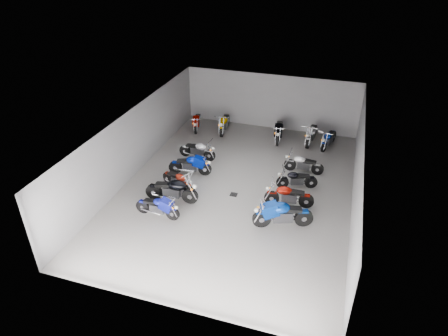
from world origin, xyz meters
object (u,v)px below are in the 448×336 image
at_px(motorcycle_right_f, 303,164).
at_px(motorcycle_back_e, 311,134).
at_px(motorcycle_back_b, 224,123).
at_px(motorcycle_right_e, 297,179).
at_px(motorcycle_left_c, 172,190).
at_px(motorcycle_left_f, 198,150).
at_px(motorcycle_right_c, 282,214).
at_px(motorcycle_back_f, 329,139).
at_px(motorcycle_left_b, 158,207).
at_px(motorcycle_left_d, 178,180).
at_px(motorcycle_back_d, 279,131).
at_px(drain_grate, 234,194).
at_px(motorcycle_left_e, 191,165).
at_px(motorcycle_right_d, 288,196).
at_px(motorcycle_back_a, 197,122).

height_order(motorcycle_right_f, motorcycle_back_e, motorcycle_back_e).
bearing_deg(motorcycle_back_b, motorcycle_right_e, 130.45).
height_order(motorcycle_left_c, motorcycle_back_b, motorcycle_left_c).
xyz_separation_m(motorcycle_left_f, motorcycle_right_c, (5.09, -4.16, 0.10)).
bearing_deg(motorcycle_back_f, motorcycle_left_b, 69.15).
xyz_separation_m(motorcycle_left_d, motorcycle_back_e, (5.11, 6.50, 0.08)).
bearing_deg(motorcycle_back_f, motorcycle_back_d, 13.70).
bearing_deg(drain_grate, motorcycle_back_b, 111.09).
height_order(drain_grate, motorcycle_left_e, motorcycle_left_e).
height_order(motorcycle_left_b, motorcycle_left_c, motorcycle_left_c).
bearing_deg(motorcycle_back_b, motorcycle_back_d, 172.45).
bearing_deg(motorcycle_left_b, motorcycle_right_c, 103.32).
xyz_separation_m(drain_grate, motorcycle_right_d, (2.41, -0.09, 0.49)).
distance_m(motorcycle_left_c, motorcycle_left_d, 0.95).
distance_m(motorcycle_right_e, motorcycle_back_b, 6.80).
bearing_deg(motorcycle_right_c, motorcycle_back_a, 20.54).
height_order(motorcycle_left_c, motorcycle_right_e, motorcycle_left_c).
xyz_separation_m(drain_grate, motorcycle_right_f, (2.63, 2.86, 0.45)).
relative_size(drain_grate, motorcycle_right_f, 0.17).
bearing_deg(motorcycle_left_e, motorcycle_right_f, 99.52).
xyz_separation_m(motorcycle_right_c, motorcycle_right_d, (0.01, 1.44, -0.07)).
distance_m(motorcycle_left_f, motorcycle_back_e, 6.39).
bearing_deg(motorcycle_left_b, drain_grate, 137.28).
distance_m(motorcycle_left_f, motorcycle_right_d, 5.77).
distance_m(motorcycle_left_e, motorcycle_right_f, 5.39).
distance_m(motorcycle_left_c, motorcycle_back_e, 8.95).
bearing_deg(motorcycle_left_d, motorcycle_back_a, -142.04).
xyz_separation_m(drain_grate, motorcycle_back_d, (0.83, 6.01, 0.54)).
distance_m(drain_grate, motorcycle_back_f, 6.95).
bearing_deg(drain_grate, motorcycle_back_a, 123.84).
bearing_deg(motorcycle_right_e, motorcycle_back_f, -30.40).
relative_size(motorcycle_left_d, motorcycle_right_e, 0.99).
bearing_deg(motorcycle_back_a, motorcycle_left_c, 88.51).
xyz_separation_m(motorcycle_left_d, motorcycle_back_a, (-1.49, 6.26, 0.02)).
bearing_deg(motorcycle_back_a, motorcycle_back_d, 166.48).
distance_m(drain_grate, motorcycle_right_e, 2.92).
bearing_deg(motorcycle_right_f, motorcycle_left_b, 136.54).
bearing_deg(motorcycle_left_d, motorcycle_back_e, 166.43).
distance_m(motorcycle_left_b, motorcycle_right_f, 7.35).
distance_m(motorcycle_left_b, motorcycle_left_c, 1.18).
relative_size(motorcycle_left_d, motorcycle_back_e, 0.80).
bearing_deg(motorcycle_left_f, motorcycle_right_e, 80.95).
bearing_deg(motorcycle_back_e, motorcycle_right_c, 94.11).
xyz_separation_m(motorcycle_left_b, motorcycle_left_d, (-0.02, 2.11, -0.01)).
bearing_deg(motorcycle_left_b, motorcycle_right_f, 139.02).
xyz_separation_m(motorcycle_left_e, motorcycle_right_c, (4.86, -2.61, 0.08)).
bearing_deg(motorcycle_back_f, motorcycle_back_a, 14.96).
distance_m(motorcycle_left_d, motorcycle_left_f, 2.94).
height_order(drain_grate, motorcycle_back_a, motorcycle_back_a).
xyz_separation_m(motorcycle_left_e, motorcycle_back_b, (0.09, 5.05, 0.03)).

